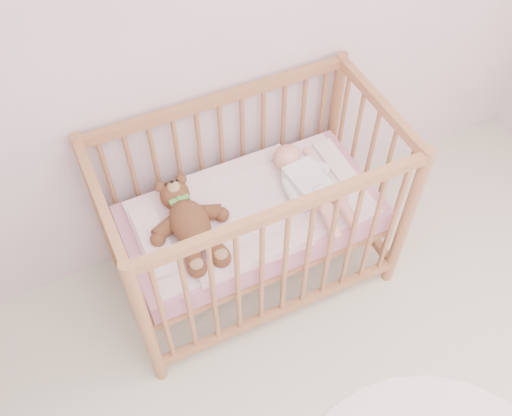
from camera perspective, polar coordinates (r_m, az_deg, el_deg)
wall_back at (r=2.45m, az=-4.46°, el=18.47°), size 4.00×0.02×2.70m
crib at (r=2.76m, az=-0.44°, el=-0.80°), size 1.36×0.76×1.00m
mattress at (r=2.77m, az=-0.44°, el=-0.99°), size 1.22×0.62×0.13m
blanket at (r=2.71m, az=-0.45°, el=-0.03°), size 1.10×0.58×0.06m
baby at (r=2.73m, az=5.18°, el=2.66°), size 0.35×0.63×0.14m
teddy_bear at (r=2.57m, az=-6.62°, el=-1.53°), size 0.40×0.56×0.15m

